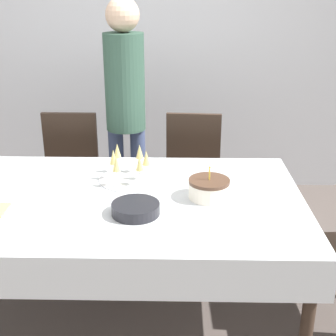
% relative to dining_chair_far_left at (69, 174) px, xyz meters
% --- Properties ---
extents(ground_plane, '(12.00, 12.00, 0.00)m').
position_rel_dining_chair_far_left_xyz_m(ground_plane, '(0.45, -0.92, -0.52)').
color(ground_plane, '#564C47').
extents(wall_back, '(8.00, 0.05, 2.70)m').
position_rel_dining_chair_far_left_xyz_m(wall_back, '(0.45, 1.04, 0.83)').
color(wall_back, silver).
rests_on(wall_back, ground_plane).
extents(dining_table, '(2.03, 1.20, 0.77)m').
position_rel_dining_chair_far_left_xyz_m(dining_table, '(0.45, -0.92, 0.15)').
color(dining_table, white).
rests_on(dining_table, ground_plane).
extents(dining_chair_far_left, '(0.43, 0.43, 0.95)m').
position_rel_dining_chair_far_left_xyz_m(dining_chair_far_left, '(0.00, 0.00, 0.00)').
color(dining_chair_far_left, '#38281E').
rests_on(dining_chair_far_left, ground_plane).
extents(dining_chair_far_right, '(0.45, 0.45, 0.95)m').
position_rel_dining_chair_far_left_xyz_m(dining_chair_far_right, '(0.90, -0.00, 0.00)').
color(dining_chair_far_right, '#38281E').
rests_on(dining_chair_far_right, ground_plane).
extents(birthday_cake, '(0.22, 0.22, 0.18)m').
position_rel_dining_chair_far_left_xyz_m(birthday_cake, '(0.96, -0.92, 0.30)').
color(birthday_cake, silver).
rests_on(birthday_cake, dining_table).
extents(champagne_tray, '(0.37, 0.37, 0.18)m').
position_rel_dining_chair_far_left_xyz_m(champagne_tray, '(0.52, -0.69, 0.32)').
color(champagne_tray, silver).
rests_on(champagne_tray, dining_table).
extents(plate_stack_main, '(0.24, 0.24, 0.06)m').
position_rel_dining_chair_far_left_xyz_m(plate_stack_main, '(0.59, -1.12, 0.28)').
color(plate_stack_main, black).
rests_on(plate_stack_main, dining_table).
extents(cake_knife, '(0.29, 0.09, 0.00)m').
position_rel_dining_chair_far_left_xyz_m(cake_knife, '(1.00, -1.13, 0.25)').
color(cake_knife, silver).
rests_on(cake_knife, dining_table).
extents(person_standing, '(0.28, 0.28, 1.74)m').
position_rel_dining_chair_far_left_xyz_m(person_standing, '(0.42, 0.07, 0.54)').
color(person_standing, '#3F4C72').
rests_on(person_standing, ground_plane).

